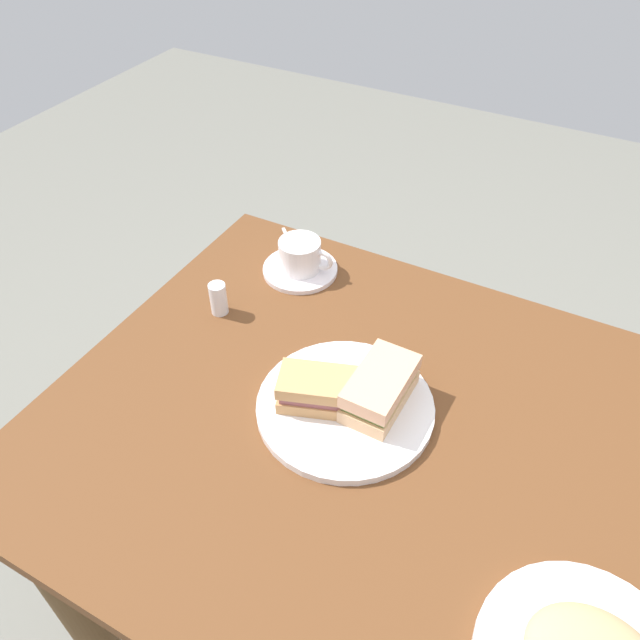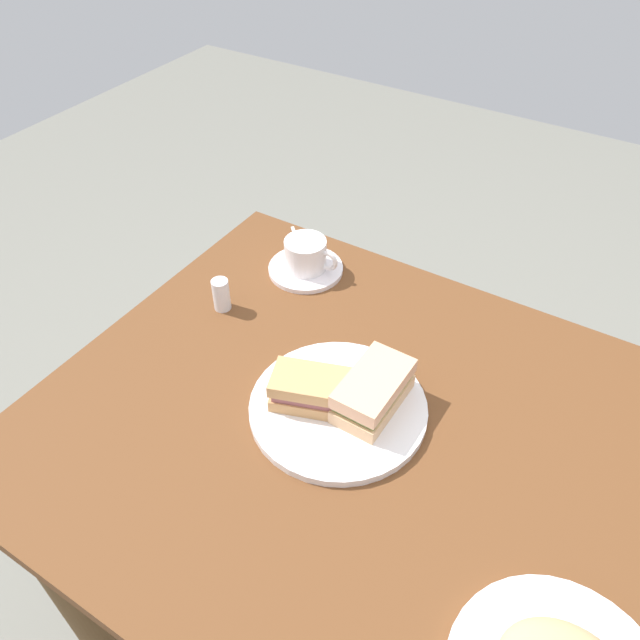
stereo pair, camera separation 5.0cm
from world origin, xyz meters
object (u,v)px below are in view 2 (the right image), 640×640
Objects in this scene: coffee_saucer at (306,269)px; coffee_cup at (306,254)px; sandwich_plate at (338,407)px; spoon at (298,244)px; sandwich_back at (373,391)px; salt_shaker at (221,295)px; dining_table at (421,513)px; sandwich_front at (319,389)px.

coffee_cup is (0.00, 0.00, 0.04)m from coffee_saucer.
coffee_saucer is at bearing -175.09° from coffee_cup.
sandwich_plate is 3.61× the size of spoon.
sandwich_back reaches higher than salt_shaker.
dining_table is 15.87× the size of spoon.
coffee_cup is at bearing 138.56° from sandwich_back.
sandwich_front is 0.30m from salt_shaker.
sandwich_front is 2.44× the size of salt_shaker.
sandwich_plate is at bearing 14.69° from sandwich_front.
salt_shaker is at bearing 158.78° from sandwich_front.
dining_table is at bearing -36.95° from spoon.
dining_table is 0.23m from sandwich_back.
dining_table is 11.08× the size of coffee_cup.
sandwich_back is (-0.12, 0.04, 0.19)m from dining_table.
spoon reaches higher than sandwich_plate.
sandwich_front reaches higher than sandwich_plate.
sandwich_front is at bearing -54.36° from coffee_cup.
coffee_cup is at bearing -44.66° from spoon.
sandwich_back reaches higher than sandwich_front.
spoon is (-0.06, 0.06, -0.03)m from coffee_cup.
sandwich_front is at bearing -153.69° from sandwich_back.
sandwich_front reaches higher than dining_table.
coffee_cup reaches higher than sandwich_front.
coffee_cup is (-0.21, 0.29, 0.00)m from sandwich_front.
sandwich_plate is 0.45m from spoon.
spoon reaches higher than dining_table.
dining_table is 19.36× the size of salt_shaker.
dining_table is at bearing -19.07° from sandwich_back.
dining_table is 7.94× the size of sandwich_front.
dining_table is 0.60m from spoon.
sandwich_front is (-0.03, -0.01, 0.03)m from sandwich_plate.
sandwich_back is at bearing -41.99° from spoon.
sandwich_front is at bearing -54.13° from coffee_saucer.
spoon reaches higher than coffee_saucer.
sandwich_plate is 0.07m from sandwich_back.
coffee_cup is (-0.24, 0.28, 0.04)m from sandwich_plate.
dining_table is 0.52m from salt_shaker.
salt_shaker is at bearing -94.67° from spoon.
spoon is 0.24m from salt_shaker.
sandwich_back is 0.38m from coffee_cup.
sandwich_plate is at bearing -49.60° from coffee_cup.
sandwich_back reaches higher than coffee_cup.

